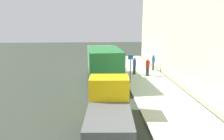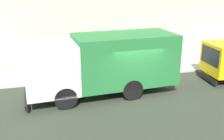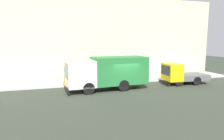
# 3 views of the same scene
# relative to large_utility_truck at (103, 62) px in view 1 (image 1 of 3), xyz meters

# --- Properties ---
(ground) EXTENTS (80.00, 80.00, 0.00)m
(ground) POSITION_rel_large_utility_truck_xyz_m (-1.01, -1.48, -1.71)
(ground) COLOR #2F362B
(sidewalk) EXTENTS (3.96, 30.00, 0.12)m
(sidewalk) POSITION_rel_large_utility_truck_xyz_m (3.97, -1.48, -1.65)
(sidewalk) COLOR #A9AFA1
(sidewalk) RESTS_ON ground
(building_facade) EXTENTS (0.50, 30.00, 9.87)m
(building_facade) POSITION_rel_large_utility_truck_xyz_m (6.45, -1.48, 3.23)
(building_facade) COLOR beige
(building_facade) RESTS_ON ground
(large_utility_truck) EXTENTS (3.02, 7.68, 3.04)m
(large_utility_truck) POSITION_rel_large_utility_truck_xyz_m (0.00, 0.00, 0.00)
(large_utility_truck) COLOR white
(large_utility_truck) RESTS_ON ground
(small_flatbed_truck) EXTENTS (2.40, 4.84, 2.21)m
(small_flatbed_truck) POSITION_rel_large_utility_truck_xyz_m (0.12, -7.93, -0.68)
(small_flatbed_truck) COLOR #E3B40E
(small_flatbed_truck) RESTS_ON ground
(pedestrian_walking) EXTENTS (0.49, 0.49, 1.67)m
(pedestrian_walking) POSITION_rel_large_utility_truck_xyz_m (3.10, 1.84, -0.71)
(pedestrian_walking) COLOR #25272D
(pedestrian_walking) RESTS_ON sidewalk
(pedestrian_standing) EXTENTS (0.37, 0.37, 1.68)m
(pedestrian_standing) POSITION_rel_large_utility_truck_xyz_m (5.42, 3.53, -0.70)
(pedestrian_standing) COLOR #534C43
(pedestrian_standing) RESTS_ON sidewalk
(pedestrian_third) EXTENTS (0.48, 0.48, 1.67)m
(pedestrian_third) POSITION_rel_large_utility_truck_xyz_m (4.26, 1.20, -0.72)
(pedestrian_third) COLOR #252826
(pedestrian_third) RESTS_ON sidewalk
(traffic_cone_orange) EXTENTS (0.46, 0.46, 0.66)m
(traffic_cone_orange) POSITION_rel_large_utility_truck_xyz_m (2.33, 3.80, -1.26)
(traffic_cone_orange) COLOR orange
(traffic_cone_orange) RESTS_ON sidewalk
(street_sign_post) EXTENTS (0.44, 0.08, 2.43)m
(street_sign_post) POSITION_rel_large_utility_truck_xyz_m (2.27, -0.99, -0.15)
(street_sign_post) COLOR #4C5156
(street_sign_post) RESTS_ON sidewalk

